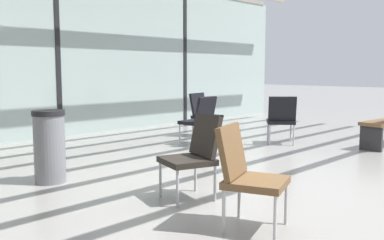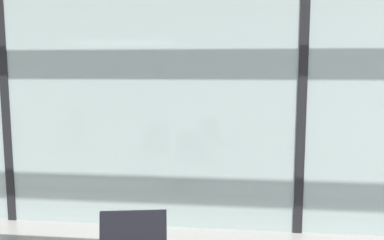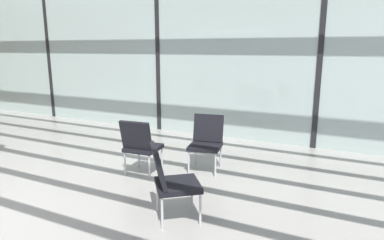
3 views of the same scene
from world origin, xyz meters
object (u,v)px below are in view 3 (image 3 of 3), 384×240
object	(u,v)px
lounge_chair_4	(170,178)
lounge_chair_5	(140,144)
lounge_chair_0	(207,139)
parked_airplane	(260,45)

from	to	relation	value
lounge_chair_4	lounge_chair_5	bearing A→B (deg)	8.98
lounge_chair_0	lounge_chair_4	distance (m)	1.67
lounge_chair_4	lounge_chair_5	size ratio (longest dim) A/B	1.00
lounge_chair_4	lounge_chair_5	distance (m)	1.46
lounge_chair_0	lounge_chair_5	world-z (taller)	same
parked_airplane	lounge_chair_5	size ratio (longest dim) A/B	12.90
parked_airplane	lounge_chair_4	bearing A→B (deg)	-80.98
lounge_chair_0	parked_airplane	bearing A→B (deg)	88.73
lounge_chair_5	parked_airplane	bearing A→B (deg)	-91.79
lounge_chair_0	lounge_chair_4	size ratio (longest dim) A/B	1.00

